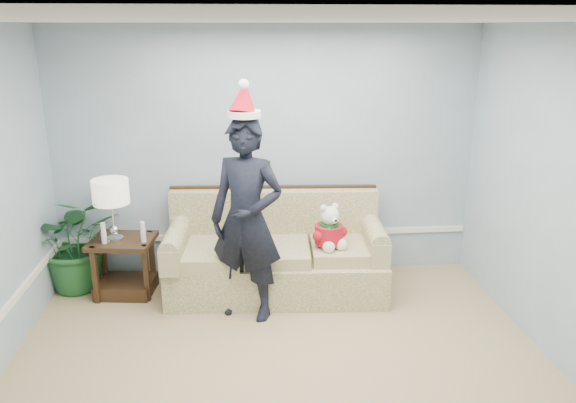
% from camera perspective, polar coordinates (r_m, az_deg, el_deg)
% --- Properties ---
extents(room_shell, '(4.54, 5.04, 2.74)m').
position_cam_1_polar(room_shell, '(3.62, -0.06, -3.95)').
color(room_shell, tan).
rests_on(room_shell, ground).
extents(wainscot_trim, '(4.49, 4.99, 0.06)m').
position_cam_1_polar(wainscot_trim, '(5.13, -14.64, -8.85)').
color(wainscot_trim, white).
rests_on(wainscot_trim, room_shell).
extents(sofa, '(2.27, 1.09, 1.03)m').
position_cam_1_polar(sofa, '(5.88, -1.22, -5.63)').
color(sofa, brown).
rests_on(sofa, room_shell).
extents(side_table, '(0.68, 0.59, 0.60)m').
position_cam_1_polar(side_table, '(6.09, -16.22, -6.89)').
color(side_table, '#3A2615').
rests_on(side_table, room_shell).
extents(table_lamp, '(0.36, 0.36, 0.63)m').
position_cam_1_polar(table_lamp, '(5.78, -17.56, 0.70)').
color(table_lamp, silver).
rests_on(table_lamp, side_table).
extents(candle_pair, '(0.44, 0.05, 0.21)m').
position_cam_1_polar(candle_pair, '(5.81, -16.38, -3.12)').
color(candle_pair, silver).
rests_on(candle_pair, side_table).
extents(houseplant, '(1.00, 0.88, 1.05)m').
position_cam_1_polar(houseplant, '(6.25, -20.62, -3.80)').
color(houseplant, '#1D5728').
rests_on(houseplant, room_shell).
extents(man, '(0.83, 0.70, 1.92)m').
position_cam_1_polar(man, '(5.18, -4.21, -1.91)').
color(man, black).
rests_on(man, room_shell).
extents(santa_hat, '(0.39, 0.41, 0.35)m').
position_cam_1_polar(santa_hat, '(4.94, -4.50, 10.23)').
color(santa_hat, white).
rests_on(santa_hat, man).
extents(teddy_bear, '(0.37, 0.37, 0.46)m').
position_cam_1_polar(teddy_bear, '(5.61, 4.20, -3.09)').
color(teddy_bear, white).
rests_on(teddy_bear, sofa).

